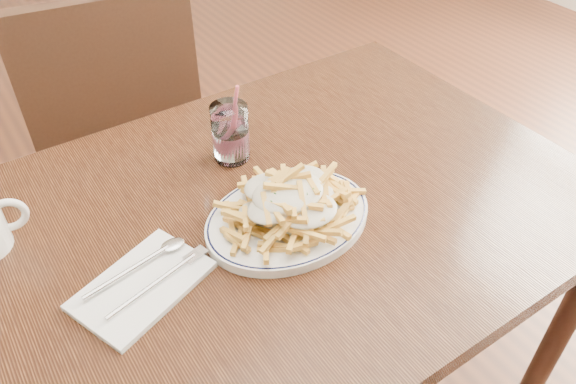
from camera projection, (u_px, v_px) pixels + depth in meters
table at (266, 241)px, 1.04m from camera, size 1.20×0.80×0.75m
chair_far at (118, 127)px, 1.58m from camera, size 0.49×0.49×0.94m
fries_plate at (288, 218)px, 0.96m from camera, size 0.34×0.30×0.02m
loaded_fries at (288, 198)px, 0.93m from camera, size 0.27×0.24×0.07m
napkin at (142, 285)px, 0.86m from camera, size 0.23×0.19×0.01m
cutlery at (139, 279)px, 0.85m from camera, size 0.21×0.11×0.01m
water_glass at (231, 136)px, 1.08m from camera, size 0.07×0.07×0.16m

